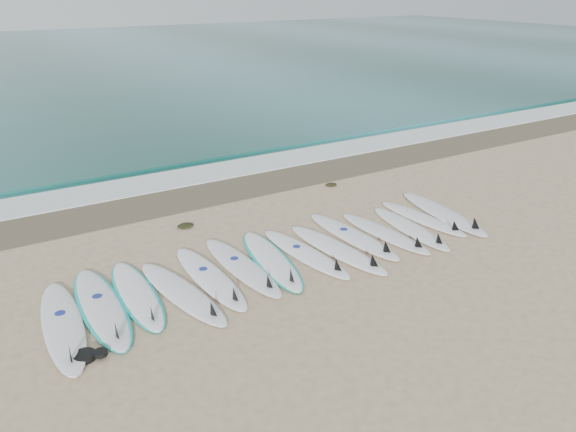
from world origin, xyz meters
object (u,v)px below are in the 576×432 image
surfboard_7 (307,254)px  surfboard_13 (444,214)px  surfboard_0 (63,326)px  leash_coil (88,356)px

surfboard_7 → surfboard_13: bearing=-3.7°
surfboard_0 → surfboard_13: bearing=5.9°
surfboard_7 → leash_coil: size_ratio=5.71×
surfboard_7 → leash_coil: surfboard_7 is taller
leash_coil → surfboard_7: bearing=13.5°
surfboard_7 → leash_coil: 4.45m
surfboard_0 → leash_coil: 0.92m
surfboard_0 → surfboard_13: (8.20, 0.20, 0.00)m
surfboard_0 → leash_coil: bearing=-75.9°
leash_coil → surfboard_13: bearing=7.8°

